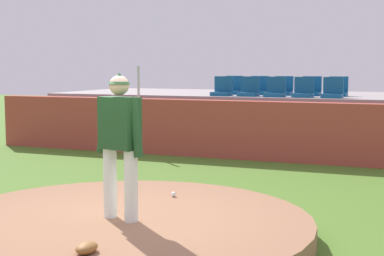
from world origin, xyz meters
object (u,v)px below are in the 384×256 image
Objects in this scene: fielding_glove at (87,248)px; stadium_chair_8 at (311,90)px; baseball at (174,194)px; stadium_chair_5 at (233,88)px; stadium_chair_2 at (275,91)px; stadium_chair_1 at (249,90)px; stadium_chair_3 at (303,91)px; pitcher at (120,135)px; stadium_chair_4 at (333,91)px; stadium_chair_0 at (222,90)px; stadium_chair_6 at (259,89)px; stadium_chair_9 at (338,90)px; stadium_chair_7 at (283,89)px.

fielding_glove is 10.34m from stadium_chair_8.
stadium_chair_5 is (-1.55, 7.58, 1.25)m from baseball.
stadium_chair_2 is (-0.35, 9.33, 1.24)m from fielding_glove.
stadium_chair_3 is (1.39, -0.02, 0.00)m from stadium_chair_1.
stadium_chair_1 is (-0.73, 8.07, 0.24)m from pitcher.
stadium_chair_3 is 2.29m from stadium_chair_5.
stadium_chair_3 is 1.00× the size of stadium_chair_5.
baseball is at bearing 79.26° from stadium_chair_4.
stadium_chair_5 and stadium_chair_8 have the same top height.
fielding_glove is at bearing 100.65° from stadium_chair_0.
pitcher is 3.62× the size of stadium_chair_3.
stadium_chair_6 is (0.01, 0.91, 0.00)m from stadium_chair_1.
stadium_chair_6 is at bearing -127.85° from stadium_chair_0.
pitcher reaches higher than stadium_chair_5.
stadium_chair_8 is at bearing -179.88° from stadium_chair_5.
stadium_chair_9 is at bearing -128.50° from stadium_chair_3.
baseball is at bearing 101.54° from stadium_chair_5.
baseball is at bearing 100.88° from pitcher.
stadium_chair_3 is 0.92m from stadium_chair_8.
stadium_chair_3 is at bearing 173.44° from fielding_glove.
stadium_chair_9 is at bearing -157.41° from stadium_chair_1.
stadium_chair_7 is at bearing 175.51° from stadium_chair_6.
stadium_chair_6 is 1.00× the size of stadium_chair_8.
stadium_chair_8 is at bearing 85.56° from baseball.
stadium_chair_0 and stadium_chair_1 have the same top height.
stadium_chair_3 is 0.71m from stadium_chair_4.
baseball is 7.74m from stadium_chair_6.
pitcher is 8.11m from stadium_chair_1.
stadium_chair_8 is (1.41, -0.01, 0.00)m from stadium_chair_6.
stadium_chair_1 is (-0.83, 6.69, 1.25)m from baseball.
stadium_chair_6 is at bearing -23.93° from stadium_chair_4.
pitcher is 9.00m from stadium_chair_8.
stadium_chair_4 is at bearing 126.41° from stadium_chair_8.
stadium_chair_5 is (-1.44, 8.97, 0.24)m from pitcher.
pitcher is at bearing -170.58° from fielding_glove.
stadium_chair_7 is at bearing -31.74° from stadium_chair_4.
stadium_chair_4 is 1.00× the size of stadium_chair_7.
stadium_chair_3 and stadium_chair_4 have the same top height.
stadium_chair_1 is at bearing 22.59° from stadium_chair_9.
stadium_chair_3 and stadium_chair_8 have the same top height.
stadium_chair_4 is at bearing -179.90° from stadium_chair_0.
stadium_chair_6 is at bearing -178.71° from fielding_glove.
stadium_chair_5 is at bearing 1.00° from stadium_chair_6.
pitcher is 3.62× the size of stadium_chair_2.
stadium_chair_7 is at bearing 178.35° from stadium_chair_5.
stadium_chair_1 is 1.09m from stadium_chair_7.
baseball is 0.15× the size of stadium_chair_1.
stadium_chair_4 is at bearing 95.56° from pitcher.
stadium_chair_6 is at bearing -4.49° from stadium_chair_7.
stadium_chair_3 reaches higher than baseball.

